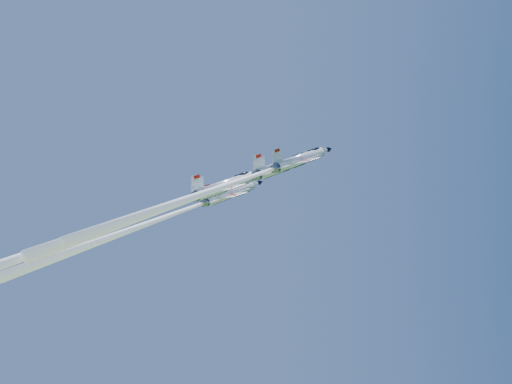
{
  "coord_description": "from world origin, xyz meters",
  "views": [
    {
      "loc": [
        -0.25,
        -96.45,
        51.09
      ],
      "look_at": [
        0.0,
        0.0,
        80.4
      ],
      "focal_mm": 40.0,
      "sensor_mm": 36.0,
      "label": 1
    }
  ],
  "objects_px": {
    "jet_lead": "(209,192)",
    "jet_left": "(160,219)",
    "jet_slot": "(104,228)",
    "jet_right": "(230,184)"
  },
  "relations": [
    {
      "from": "jet_lead",
      "to": "jet_left",
      "type": "distance_m",
      "value": 11.13
    },
    {
      "from": "jet_left",
      "to": "jet_right",
      "type": "relative_size",
      "value": 1.0
    },
    {
      "from": "jet_left",
      "to": "jet_right",
      "type": "height_order",
      "value": "jet_right"
    },
    {
      "from": "jet_lead",
      "to": "jet_slot",
      "type": "distance_m",
      "value": 18.48
    },
    {
      "from": "jet_right",
      "to": "jet_left",
      "type": "bearing_deg",
      "value": -175.16
    },
    {
      "from": "jet_left",
      "to": "jet_right",
      "type": "distance_m",
      "value": 17.53
    },
    {
      "from": "jet_right",
      "to": "jet_slot",
      "type": "distance_m",
      "value": 19.67
    },
    {
      "from": "jet_lead",
      "to": "jet_slot",
      "type": "relative_size",
      "value": 0.79
    },
    {
      "from": "jet_lead",
      "to": "jet_left",
      "type": "relative_size",
      "value": 1.11
    },
    {
      "from": "jet_lead",
      "to": "jet_right",
      "type": "height_order",
      "value": "jet_lead"
    }
  ]
}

